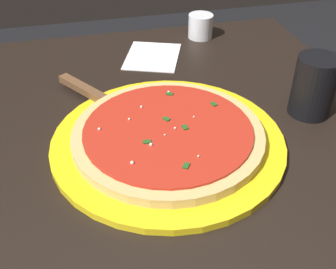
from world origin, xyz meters
name	(u,v)px	position (x,y,z in m)	size (l,w,h in m)	color
restaurant_table	(180,205)	(0.00, 0.00, 0.60)	(0.90, 0.75, 0.76)	black
serving_plate	(168,141)	(0.01, -0.03, 0.77)	(0.37, 0.37, 0.01)	yellow
pizza	(168,134)	(0.01, -0.03, 0.78)	(0.31, 0.31, 0.02)	#DBB26B
pizza_server	(98,98)	(-0.13, -0.12, 0.78)	(0.21, 0.16, 0.01)	silver
cup_tall_drink	(314,86)	(-0.02, 0.24, 0.82)	(0.07, 0.07, 0.11)	black
cup_small_sauce	(201,26)	(-0.38, 0.15, 0.79)	(0.06, 0.06, 0.06)	silver
napkin_folded_right	(153,56)	(-0.30, 0.01, 0.76)	(0.14, 0.11, 0.00)	white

